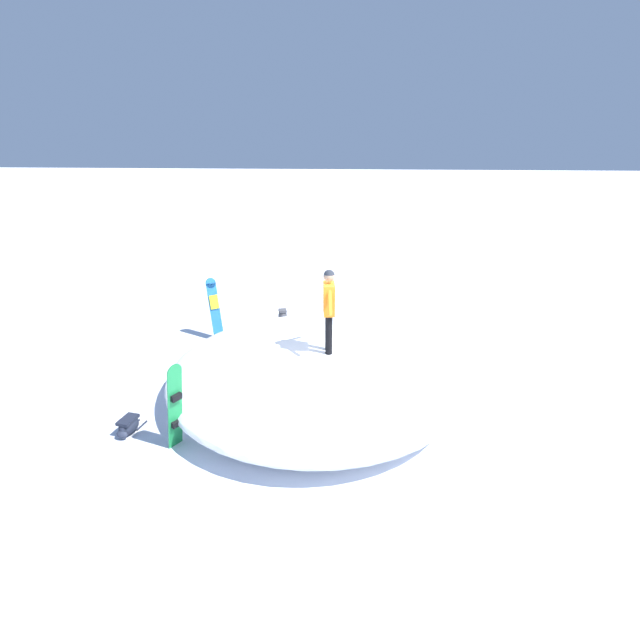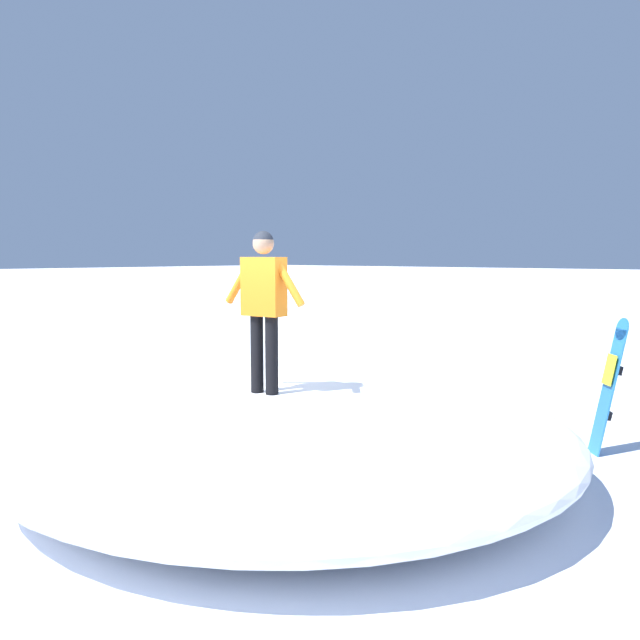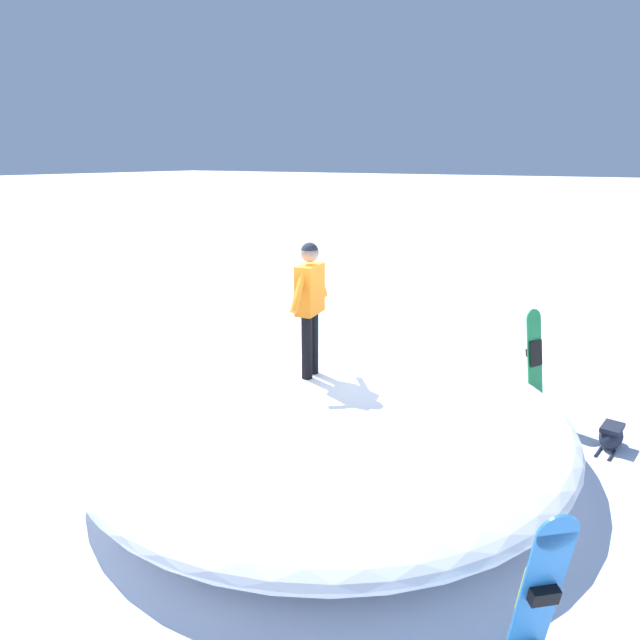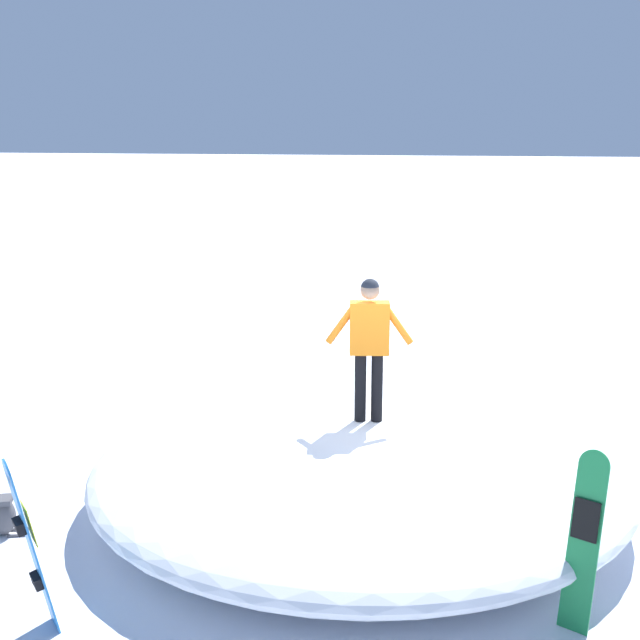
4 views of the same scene
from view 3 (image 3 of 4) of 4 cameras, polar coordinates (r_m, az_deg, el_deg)
ground at (r=7.92m, az=2.65°, el=-12.21°), size 240.00×240.00×0.00m
snow_mound at (r=7.58m, az=0.82°, el=-9.47°), size 7.89×8.04×0.96m
snowboarder_standing at (r=7.26m, az=-1.02°, el=2.28°), size 0.29×1.05×1.76m
snowboard_primary_upright at (r=8.79m, az=20.57°, el=-4.19°), size 0.38×0.38×1.67m
snowboard_secondary_upright at (r=4.42m, az=20.64°, el=-25.49°), size 0.44×0.44×1.70m
backpack_near at (r=8.68m, az=27.02°, el=-10.23°), size 0.34×0.69×0.32m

